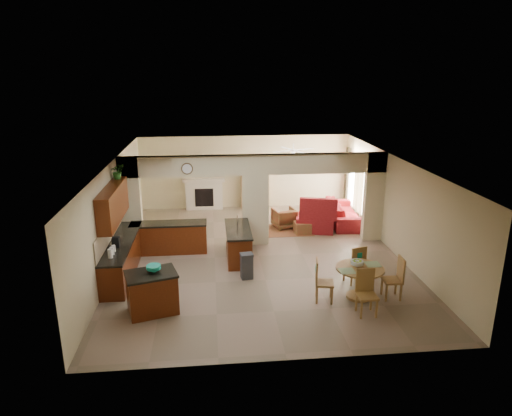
{
  "coord_description": "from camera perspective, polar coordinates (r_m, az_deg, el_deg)",
  "views": [
    {
      "loc": [
        -1.31,
        -12.22,
        5.2
      ],
      "look_at": [
        -0.05,
        0.3,
        1.37
      ],
      "focal_mm": 32.0,
      "sensor_mm": 36.0,
      "label": 1
    }
  ],
  "objects": [
    {
      "name": "partition_center_pier",
      "position": [
        13.9,
        -0.08,
        -0.21
      ],
      "size": [
        0.8,
        0.25,
        2.2
      ],
      "primitive_type": "cube",
      "color": "beige",
      "rests_on": "floor"
    },
    {
      "name": "kitchen_island",
      "position": [
        10.51,
        -12.86,
        -10.24
      ],
      "size": [
        1.26,
        1.05,
        0.94
      ],
      "rotation": [
        0.0,
        0.0,
        0.29
      ],
      "color": "#3F1807",
      "rests_on": "floor"
    },
    {
      "name": "wall_left",
      "position": [
        13.07,
        -17.36,
        -0.75
      ],
      "size": [
        0.0,
        10.0,
        10.0
      ],
      "primitive_type": "plane",
      "rotation": [
        1.57,
        0.0,
        1.57
      ],
      "color": "beige",
      "rests_on": "floor"
    },
    {
      "name": "dining_table",
      "position": [
        11.11,
        12.8,
        -8.5
      ],
      "size": [
        1.13,
        1.13,
        0.77
      ],
      "color": "#946233",
      "rests_on": "floor"
    },
    {
      "name": "ottoman",
      "position": [
        15.16,
        5.82,
        -2.47
      ],
      "size": [
        0.54,
        0.54,
        0.37
      ],
      "primitive_type": "cube",
      "rotation": [
        0.0,
        0.0,
        0.07
      ],
      "color": "maroon",
      "rests_on": "floor"
    },
    {
      "name": "upper_cabinets",
      "position": [
        12.14,
        -17.45,
        0.46
      ],
      "size": [
        0.35,
        2.4,
        0.9
      ],
      "primitive_type": "cube",
      "color": "#3F1807",
      "rests_on": "wall_left"
    },
    {
      "name": "wall_right",
      "position": [
        13.85,
        17.04,
        0.26
      ],
      "size": [
        0.0,
        10.0,
        10.0
      ],
      "primitive_type": "plane",
      "rotation": [
        1.57,
        0.0,
        -1.57
      ],
      "color": "beige",
      "rests_on": "floor"
    },
    {
      "name": "floor",
      "position": [
        13.34,
        0.35,
        -6.0
      ],
      "size": [
        10.0,
        10.0,
        0.0
      ],
      "primitive_type": "plane",
      "color": "#806B58",
      "rests_on": "ground"
    },
    {
      "name": "chair_south",
      "position": [
        10.47,
        13.59,
        -9.92
      ],
      "size": [
        0.42,
        0.43,
        1.02
      ],
      "rotation": [
        0.0,
        0.0,
        0.01
      ],
      "color": "#946233",
      "rests_on": "floor"
    },
    {
      "name": "partition_left_pier",
      "position": [
        13.96,
        -15.38,
        0.52
      ],
      "size": [
        0.6,
        0.25,
        2.8
      ],
      "primitive_type": "cube",
      "color": "beige",
      "rests_on": "floor"
    },
    {
      "name": "chair_west",
      "position": [
        10.78,
        8.12,
        -8.76
      ],
      "size": [
        0.49,
        0.49,
        1.02
      ],
      "rotation": [
        0.0,
        0.0,
        1.37
      ],
      "color": "#946233",
      "rests_on": "floor"
    },
    {
      "name": "shelving_unit",
      "position": [
        17.65,
        -0.18,
        2.84
      ],
      "size": [
        1.0,
        0.32,
        1.8
      ],
      "primitive_type": "cube",
      "color": "#946233",
      "rests_on": "floor"
    },
    {
      "name": "drape_b_left",
      "position": [
        16.95,
        12.45,
        2.89
      ],
      "size": [
        0.1,
        0.28,
        2.3
      ],
      "primitive_type": "cube",
      "color": "#47211C",
      "rests_on": "wall_right"
    },
    {
      "name": "drape_a_left",
      "position": [
        15.4,
        14.37,
        1.35
      ],
      "size": [
        0.1,
        0.28,
        2.3
      ],
      "primitive_type": "cube",
      "color": "#47211C",
      "rests_on": "wall_right"
    },
    {
      "name": "sofa",
      "position": [
        16.37,
        10.88,
        -0.55
      ],
      "size": [
        2.57,
        1.16,
        0.73
      ],
      "primitive_type": "imported",
      "rotation": [
        0.0,
        0.0,
        1.5
      ],
      "color": "maroon",
      "rests_on": "floor"
    },
    {
      "name": "armchair",
      "position": [
        15.6,
        3.55,
        -1.25
      ],
      "size": [
        0.86,
        0.88,
        0.67
      ],
      "primitive_type": "imported",
      "rotation": [
        0.0,
        0.0,
        3.37
      ],
      "color": "maroon",
      "rests_on": "floor"
    },
    {
      "name": "teal_bowl",
      "position": [
        10.33,
        -12.66,
        -7.38
      ],
      "size": [
        0.32,
        0.32,
        0.15
      ],
      "primitive_type": "cylinder",
      "color": "#15917E",
      "rests_on": "kitchen_island"
    },
    {
      "name": "ceiling",
      "position": [
        12.52,
        0.37,
        5.89
      ],
      "size": [
        10.0,
        10.0,
        0.0
      ],
      "primitive_type": "plane",
      "rotation": [
        3.14,
        0.0,
        0.0
      ],
      "color": "white",
      "rests_on": "wall_back"
    },
    {
      "name": "wall_back",
      "position": [
        17.68,
        -1.37,
        4.53
      ],
      "size": [
        8.0,
        0.0,
        8.0
      ],
      "primitive_type": "plane",
      "rotation": [
        1.57,
        0.0,
        0.0
      ],
      "color": "beige",
      "rests_on": "floor"
    },
    {
      "name": "trash_can",
      "position": [
        11.86,
        -1.17,
        -7.38
      ],
      "size": [
        0.33,
        0.29,
        0.63
      ],
      "primitive_type": "cube",
      "rotation": [
        0.0,
        0.0,
        0.14
      ],
      "color": "#313134",
      "rests_on": "floor"
    },
    {
      "name": "ceiling_fan",
      "position": [
        15.7,
        4.68,
        7.2
      ],
      "size": [
        1.0,
        1.0,
        0.1
      ],
      "primitive_type": "cylinder",
      "color": "white",
      "rests_on": "ceiling"
    },
    {
      "name": "glazed_door",
      "position": [
        16.77,
        12.81,
        2.19
      ],
      "size": [
        0.02,
        0.7,
        2.1
      ],
      "primitive_type": "cube",
      "color": "white",
      "rests_on": "wall_right"
    },
    {
      "name": "wall_front",
      "position": [
        8.26,
        4.11,
        -10.5
      ],
      "size": [
        8.0,
        0.0,
        8.0
      ],
      "primitive_type": "plane",
      "rotation": [
        -1.57,
        0.0,
        0.0
      ],
      "color": "beige",
      "rests_on": "floor"
    },
    {
      "name": "window_b",
      "position": [
        17.52,
        11.98,
        3.37
      ],
      "size": [
        0.02,
        0.9,
        1.9
      ],
      "primitive_type": "cube",
      "color": "white",
      "rests_on": "wall_right"
    },
    {
      "name": "fruit_bowl",
      "position": [
        11.02,
        12.52,
        -6.75
      ],
      "size": [
        0.3,
        0.3,
        0.16
      ],
      "primitive_type": "cylinder",
      "color": "#80AA24",
      "rests_on": "dining_table"
    },
    {
      "name": "window_a",
      "position": [
        15.96,
        13.78,
        1.93
      ],
      "size": [
        0.02,
        0.9,
        1.9
      ],
      "primitive_type": "cube",
      "color": "white",
      "rests_on": "wall_right"
    },
    {
      "name": "partition_right_pier",
      "position": [
        14.64,
        14.49,
        1.34
      ],
      "size": [
        0.6,
        0.25,
        2.8
      ],
      "primitive_type": "cube",
      "color": "beige",
      "rests_on": "floor"
    },
    {
      "name": "drape_a_right",
      "position": [
        16.49,
        12.98,
        2.47
      ],
      "size": [
        0.1,
        0.28,
        2.3
      ],
      "primitive_type": "cube",
      "color": "#47211C",
      "rests_on": "wall_right"
    },
    {
      "name": "partition_header",
      "position": [
        13.55,
        -0.08,
        5.45
      ],
      "size": [
        8.0,
        0.25,
        0.6
      ],
      "primitive_type": "cube",
      "color": "beige",
      "rests_on": "partition_center_pier"
    },
    {
      "name": "fireplace",
      "position": [
        17.66,
        -6.49,
        1.78
      ],
      "size": [
        1.6,
        0.35,
        1.2
      ],
      "color": "beige",
      "rests_on": "floor"
    },
    {
      "name": "plant",
      "position": [
        12.84,
        -16.94,
        4.41
      ],
      "size": [
        0.47,
        0.45,
        0.41
      ],
      "primitive_type": "imported",
      "rotation": [
        0.0,
        0.0,
        0.43
      ],
      "color": "#215316",
      "rests_on": "upper_cabinets"
    },
    {
      "name": "chaise",
      "position": [
        15.48,
        7.35,
        -1.87
      ],
      "size": [
        1.42,
        1.25,
        0.49
      ],
      "primitive_type": "cube",
      "rotation": [
        0.0,
        0.0,
        -0.23
      ],
      "color": "maroon",
      "rests_on": "floor"
    },
    {
      "name": "wall_clock",
      "position": [
        13.37,
        -8.61,
        4.88
      ],
      "size": [
        0.34,
        0.03,
        0.34
      ],
      "primitive_type": "cylinder",
      "rotation": [
        1.57,
        0.0,
        0.0
      ],
      "color": "#4D3719",
      "rests_on": "partition_header"
    },
    {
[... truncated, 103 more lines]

